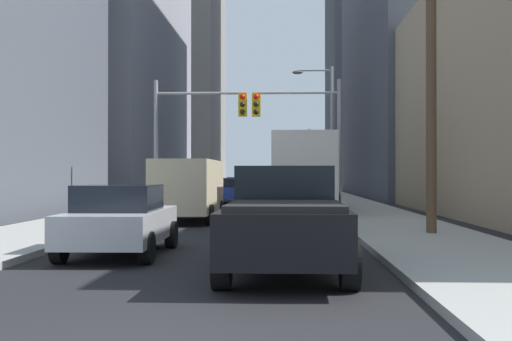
# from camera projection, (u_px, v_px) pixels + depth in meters

# --- Properties ---
(sidewalk_left) EXTENTS (3.52, 160.00, 0.15)m
(sidewalk_left) POSITION_uv_depth(u_px,v_px,m) (203.00, 193.00, 55.16)
(sidewalk_left) COLOR #9E9E99
(sidewalk_left) RESTS_ON ground
(sidewalk_right) EXTENTS (3.52, 160.00, 0.15)m
(sidewalk_right) POSITION_uv_depth(u_px,v_px,m) (325.00, 194.00, 54.72)
(sidewalk_right) COLOR #9E9E99
(sidewalk_right) RESTS_ON ground
(city_bus) EXTENTS (2.83, 11.57, 3.40)m
(city_bus) POSITION_uv_depth(u_px,v_px,m) (304.00, 170.00, 29.21)
(city_bus) COLOR silver
(city_bus) RESTS_ON ground
(pickup_truck_black) EXTENTS (2.20, 5.42, 1.90)m
(pickup_truck_black) POSITION_uv_depth(u_px,v_px,m) (285.00, 219.00, 11.37)
(pickup_truck_black) COLOR black
(pickup_truck_black) RESTS_ON ground
(cargo_van_beige) EXTENTS (2.16, 5.24, 2.26)m
(cargo_van_beige) POSITION_uv_depth(u_px,v_px,m) (189.00, 187.00, 23.21)
(cargo_van_beige) COLOR #C6B793
(cargo_van_beige) RESTS_ON ground
(sedan_silver) EXTENTS (1.95, 4.23, 1.52)m
(sedan_silver) POSITION_uv_depth(u_px,v_px,m) (120.00, 220.00, 13.57)
(sedan_silver) COLOR #B7BABF
(sedan_silver) RESTS_ON ground
(sedan_red) EXTENTS (1.95, 4.24, 1.52)m
(sedan_red) POSITION_uv_depth(u_px,v_px,m) (285.00, 208.00, 18.46)
(sedan_red) COLOR maroon
(sedan_red) RESTS_ON ground
(sedan_blue) EXTENTS (1.95, 4.21, 1.52)m
(sedan_blue) POSITION_uv_depth(u_px,v_px,m) (229.00, 190.00, 38.07)
(sedan_blue) COLOR navy
(sedan_blue) RESTS_ON ground
(sedan_navy) EXTENTS (1.95, 4.23, 1.52)m
(sedan_navy) POSITION_uv_depth(u_px,v_px,m) (238.00, 187.00, 49.87)
(sedan_navy) COLOR #141E4C
(sedan_navy) RESTS_ON ground
(traffic_signal_near_left) EXTENTS (4.22, 0.44, 6.00)m
(traffic_signal_near_left) POSITION_uv_depth(u_px,v_px,m) (196.00, 123.00, 28.48)
(traffic_signal_near_left) COLOR gray
(traffic_signal_near_left) RESTS_ON ground
(traffic_signal_near_right) EXTENTS (3.99, 0.44, 6.00)m
(traffic_signal_near_right) POSITION_uv_depth(u_px,v_px,m) (301.00, 123.00, 28.28)
(traffic_signal_near_right) COLOR gray
(traffic_signal_near_right) RESTS_ON ground
(traffic_signal_far_right) EXTENTS (3.18, 0.44, 6.00)m
(traffic_signal_far_right) POSITION_uv_depth(u_px,v_px,m) (295.00, 150.00, 59.51)
(traffic_signal_far_right) COLOR gray
(traffic_signal_far_right) RESTS_ON ground
(utility_pole_right) EXTENTS (2.20, 0.28, 10.19)m
(utility_pole_right) POSITION_uv_depth(u_px,v_px,m) (431.00, 41.00, 17.23)
(utility_pole_right) COLOR brown
(utility_pole_right) RESTS_ON ground
(street_lamp_right) EXTENTS (2.19, 0.32, 7.50)m
(street_lamp_right) POSITION_uv_depth(u_px,v_px,m) (326.00, 122.00, 33.72)
(street_lamp_right) COLOR gray
(street_lamp_right) RESTS_ON ground
(building_left_mid_office) EXTENTS (19.34, 26.99, 33.78)m
(building_left_mid_office) POSITION_uv_depth(u_px,v_px,m) (60.00, 2.00, 55.67)
(building_left_mid_office) COLOR #93939E
(building_left_mid_office) RESTS_ON ground
(building_left_far_tower) EXTENTS (19.56, 23.71, 52.83)m
(building_left_far_tower) POSITION_uv_depth(u_px,v_px,m) (157.00, 17.00, 99.22)
(building_left_far_tower) COLOR gray
(building_left_far_tower) RESTS_ON ground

